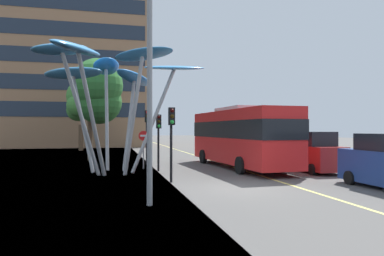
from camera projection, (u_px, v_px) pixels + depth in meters
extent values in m
cube|color=#54514F|center=(241.00, 190.00, 14.69)|extent=(120.00, 240.00, 0.10)
cube|color=#E0D666|center=(294.00, 186.00, 15.24)|extent=(0.16, 144.00, 0.01)
cube|color=red|center=(239.00, 137.00, 22.56)|extent=(3.21, 11.11, 3.23)
cube|color=black|center=(239.00, 129.00, 22.56)|extent=(3.24, 11.22, 1.03)
cube|color=yellow|center=(210.00, 118.00, 27.76)|extent=(1.39, 0.19, 0.36)
cube|color=#B2B2B7|center=(239.00, 109.00, 22.56)|extent=(2.13, 3.95, 0.24)
cylinder|color=black|center=(236.00, 156.00, 26.17)|extent=(0.34, 0.98, 0.96)
cylinder|color=black|center=(203.00, 157.00, 25.45)|extent=(0.34, 0.98, 0.96)
cylinder|color=black|center=(282.00, 164.00, 20.02)|extent=(0.34, 0.98, 0.96)
cylinder|color=black|center=(240.00, 165.00, 19.30)|extent=(0.34, 0.98, 0.96)
cylinder|color=#9EA0A5|center=(154.00, 119.00, 20.22)|extent=(2.62, 0.38, 6.05)
ellipsoid|color=#4299E0|center=(175.00, 68.00, 20.58)|extent=(3.69, 1.52, 0.57)
cylinder|color=#9EA0A5|center=(129.00, 123.00, 21.46)|extent=(0.95, 1.30, 5.63)
ellipsoid|color=#2D7FD1|center=(135.00, 78.00, 22.04)|extent=(2.97, 3.71, 1.03)
cylinder|color=#9EA0A5|center=(107.00, 117.00, 21.71)|extent=(0.31, 1.52, 6.38)
ellipsoid|color=#2D7FD1|center=(106.00, 67.00, 22.34)|extent=(1.84, 3.67, 0.89)
cylinder|color=#9EA0A5|center=(82.00, 122.00, 20.34)|extent=(1.48, 1.24, 5.72)
ellipsoid|color=#4CA3E5|center=(72.00, 73.00, 20.68)|extent=(4.30, 3.87, 0.73)
cylinder|color=#9EA0A5|center=(81.00, 115.00, 18.13)|extent=(1.99, 1.58, 6.37)
ellipsoid|color=#4CA3E5|center=(61.00, 49.00, 17.31)|extent=(3.26, 2.95, 1.04)
cylinder|color=#9EA0A5|center=(92.00, 117.00, 17.30)|extent=(1.37, 3.02, 6.09)
ellipsoid|color=#4299E0|center=(77.00, 49.00, 15.83)|extent=(2.70, 4.29, 0.92)
cylinder|color=#9EA0A5|center=(134.00, 116.00, 18.64)|extent=(1.14, 1.10, 6.31)
ellipsoid|color=#4299E0|center=(143.00, 54.00, 18.34)|extent=(3.55, 3.48, 0.68)
cylinder|color=black|center=(171.00, 145.00, 16.34)|extent=(0.12, 0.12, 3.42)
cube|color=black|center=(172.00, 116.00, 16.21)|extent=(0.28, 0.24, 0.80)
sphere|color=#390706|center=(172.00, 110.00, 16.08)|extent=(0.18, 0.18, 0.18)
sphere|color=#3A2707|center=(172.00, 116.00, 16.08)|extent=(0.18, 0.18, 0.18)
sphere|color=green|center=(172.00, 122.00, 16.08)|extent=(0.18, 0.18, 0.18)
cylinder|color=black|center=(158.00, 143.00, 20.76)|extent=(0.12, 0.12, 3.27)
cube|color=black|center=(159.00, 122.00, 20.63)|extent=(0.28, 0.24, 0.80)
sphere|color=#390706|center=(159.00, 117.00, 20.50)|extent=(0.18, 0.18, 0.18)
sphere|color=#3A2707|center=(159.00, 122.00, 20.50)|extent=(0.18, 0.18, 0.18)
sphere|color=green|center=(159.00, 126.00, 20.50)|extent=(0.18, 0.18, 0.18)
cylinder|color=black|center=(147.00, 138.00, 24.34)|extent=(0.12, 0.12, 3.71)
cube|color=black|center=(147.00, 116.00, 24.21)|extent=(0.28, 0.24, 0.80)
sphere|color=red|center=(147.00, 112.00, 24.08)|extent=(0.18, 0.18, 0.18)
sphere|color=#3A2707|center=(147.00, 116.00, 24.08)|extent=(0.18, 0.18, 0.18)
sphere|color=black|center=(147.00, 120.00, 24.08)|extent=(0.18, 0.18, 0.18)
cylinder|color=black|center=(384.00, 177.00, 16.10)|extent=(0.20, 0.60, 0.60)
cylinder|color=black|center=(349.00, 178.00, 15.70)|extent=(0.20, 0.60, 0.60)
cube|color=maroon|center=(314.00, 157.00, 20.29)|extent=(1.74, 3.99, 1.31)
cube|color=black|center=(314.00, 139.00, 20.29)|extent=(1.60, 2.19, 0.80)
cylinder|color=black|center=(316.00, 164.00, 21.69)|extent=(0.20, 0.60, 0.60)
cylinder|color=black|center=(289.00, 165.00, 21.30)|extent=(0.20, 0.60, 0.60)
cylinder|color=black|center=(341.00, 169.00, 19.28)|extent=(0.20, 0.60, 0.60)
cylinder|color=black|center=(312.00, 169.00, 18.89)|extent=(0.20, 0.60, 0.60)
cube|color=black|center=(269.00, 152.00, 26.19)|extent=(1.75, 3.94, 1.13)
cube|color=black|center=(269.00, 139.00, 26.20)|extent=(1.61, 2.17, 0.80)
cylinder|color=black|center=(272.00, 157.00, 27.58)|extent=(0.20, 0.60, 0.60)
cylinder|color=black|center=(251.00, 157.00, 27.19)|extent=(0.20, 0.60, 0.60)
cylinder|color=black|center=(288.00, 159.00, 25.20)|extent=(0.20, 0.60, 0.60)
cylinder|color=black|center=(265.00, 160.00, 24.80)|extent=(0.20, 0.60, 0.60)
cylinder|color=gray|center=(150.00, 74.00, 11.41)|extent=(0.18, 0.18, 8.37)
cylinder|color=brown|center=(90.00, 136.00, 27.64)|extent=(0.38, 0.38, 3.85)
sphere|color=#2D6B2D|center=(97.00, 85.00, 27.09)|extent=(3.88, 3.88, 3.88)
sphere|color=#2D6B2D|center=(99.00, 102.00, 27.27)|extent=(3.41, 3.41, 3.41)
sphere|color=#2D6B2D|center=(98.00, 83.00, 27.33)|extent=(3.72, 3.72, 3.72)
cylinder|color=brown|center=(81.00, 138.00, 40.72)|extent=(0.51, 0.51, 2.93)
sphere|color=#428438|center=(83.00, 103.00, 41.23)|extent=(2.58, 2.58, 2.58)
sphere|color=#428438|center=(83.00, 96.00, 40.43)|extent=(3.72, 3.72, 3.72)
sphere|color=#428438|center=(79.00, 105.00, 39.64)|extent=(2.64, 2.64, 2.64)
sphere|color=#428438|center=(78.00, 110.00, 41.77)|extent=(2.66, 2.66, 2.66)
cylinder|color=gray|center=(143.00, 150.00, 21.83)|extent=(0.08, 0.08, 2.33)
cylinder|color=red|center=(143.00, 136.00, 21.81)|extent=(0.60, 0.03, 0.60)
cube|color=white|center=(144.00, 136.00, 21.78)|extent=(0.40, 0.04, 0.11)
cube|color=#936B4C|center=(76.00, 75.00, 51.64)|extent=(19.68, 12.86, 20.38)
cube|color=#1E2838|center=(72.00, 109.00, 45.34)|extent=(18.50, 0.08, 1.90)
cube|color=#1E2838|center=(72.00, 83.00, 45.35)|extent=(18.50, 0.08, 1.90)
cube|color=#1E2838|center=(72.00, 56.00, 45.36)|extent=(18.50, 0.08, 1.90)
cube|color=#1E2838|center=(72.00, 29.00, 45.37)|extent=(18.50, 0.08, 1.90)
cube|color=#1E2838|center=(72.00, 2.00, 45.37)|extent=(18.50, 0.08, 1.90)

